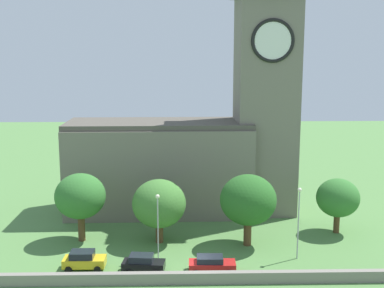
# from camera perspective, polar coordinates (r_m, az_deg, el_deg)

# --- Properties ---
(ground_plane) EXTENTS (200.00, 200.00, 0.00)m
(ground_plane) POSITION_cam_1_polar(r_m,az_deg,el_deg) (64.77, 0.06, -9.15)
(ground_plane) COLOR #517F42
(church) EXTENTS (31.76, 10.34, 34.04)m
(church) POSITION_cam_1_polar(r_m,az_deg,el_deg) (67.47, 1.25, 1.15)
(church) COLOR slate
(church) RESTS_ON ground
(quay_barrier) EXTENTS (50.56, 0.70, 1.15)m
(quay_barrier) POSITION_cam_1_polar(r_m,az_deg,el_deg) (48.57, 0.60, -15.27)
(quay_barrier) COLOR gray
(quay_barrier) RESTS_ON ground
(car_yellow) EXTENTS (4.26, 2.29, 1.91)m
(car_yellow) POSITION_cam_1_polar(r_m,az_deg,el_deg) (52.55, -12.44, -13.02)
(car_yellow) COLOR gold
(car_yellow) RESTS_ON ground
(car_black) EXTENTS (4.38, 2.48, 1.84)m
(car_black) POSITION_cam_1_polar(r_m,az_deg,el_deg) (50.90, -5.70, -13.65)
(car_black) COLOR black
(car_black) RESTS_ON ground
(car_red) EXTENTS (4.75, 2.30, 1.65)m
(car_red) POSITION_cam_1_polar(r_m,az_deg,el_deg) (50.85, 2.29, -13.74)
(car_red) COLOR red
(car_red) RESTS_ON ground
(streetlamp_west_mid) EXTENTS (0.44, 0.44, 7.14)m
(streetlamp_west_mid) POSITION_cam_1_polar(r_m,az_deg,el_deg) (52.56, -4.00, -8.36)
(streetlamp_west_mid) COLOR #9EA0A5
(streetlamp_west_mid) RESTS_ON ground
(streetlamp_central) EXTENTS (0.44, 0.44, 7.85)m
(streetlamp_central) POSITION_cam_1_polar(r_m,az_deg,el_deg) (53.54, 12.29, -7.78)
(streetlamp_central) COLOR #9EA0A5
(streetlamp_central) RESTS_ON ground
(tree_churchyard) EXTENTS (5.22, 5.22, 6.79)m
(tree_churchyard) POSITION_cam_1_polar(r_m,az_deg,el_deg) (62.68, 16.58, -6.03)
(tree_churchyard) COLOR brown
(tree_churchyard) RESTS_ON ground
(tree_riverside_west) EXTENTS (5.88, 5.88, 8.08)m
(tree_riverside_west) POSITION_cam_1_polar(r_m,az_deg,el_deg) (58.71, -12.85, -5.95)
(tree_riverside_west) COLOR brown
(tree_riverside_west) RESTS_ON ground
(tree_by_tower) EXTENTS (6.22, 6.22, 7.50)m
(tree_by_tower) POSITION_cam_1_polar(r_m,az_deg,el_deg) (57.09, -3.85, -6.93)
(tree_by_tower) COLOR brown
(tree_by_tower) RESTS_ON ground
(tree_riverside_east) EXTENTS (6.41, 6.41, 8.29)m
(tree_riverside_east) POSITION_cam_1_polar(r_m,az_deg,el_deg) (56.30, 6.54, -6.48)
(tree_riverside_east) COLOR brown
(tree_riverside_east) RESTS_ON ground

